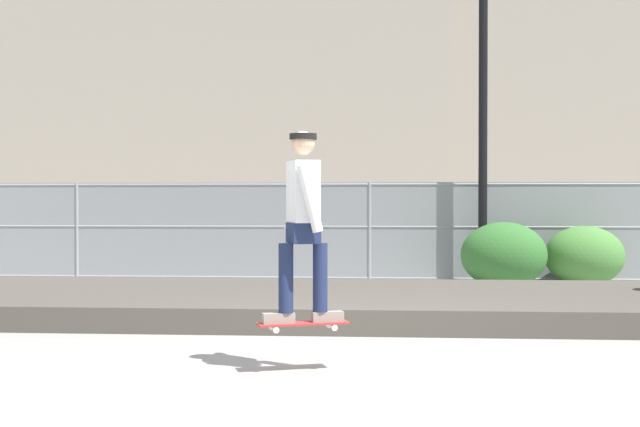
# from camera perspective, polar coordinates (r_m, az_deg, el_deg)

# --- Properties ---
(ground_plane) EXTENTS (120.00, 120.00, 0.00)m
(ground_plane) POSITION_cam_1_polar(r_m,az_deg,el_deg) (7.67, 2.55, -10.34)
(ground_plane) COLOR gray
(gravel_berm) EXTENTS (13.19, 3.74, 0.29)m
(gravel_berm) POSITION_cam_1_polar(r_m,az_deg,el_deg) (11.09, 3.07, -6.12)
(gravel_berm) COLOR #4C473F
(gravel_berm) RESTS_ON ground_plane
(skateboard) EXTENTS (0.82, 0.45, 0.07)m
(skateboard) POSITION_cam_1_polar(r_m,az_deg,el_deg) (7.37, -1.16, -7.54)
(skateboard) COLOR #B22D2D
(skater) EXTENTS (0.71, 0.62, 1.68)m
(skater) POSITION_cam_1_polar(r_m,az_deg,el_deg) (7.29, -1.16, -0.08)
(skater) COLOR gray
(skater) RESTS_ON skateboard
(chain_fence) EXTENTS (22.47, 0.06, 1.85)m
(chain_fence) POSITION_cam_1_polar(r_m,az_deg,el_deg) (15.61, 3.41, -1.23)
(chain_fence) COLOR gray
(chain_fence) RESTS_ON ground_plane
(street_lamp) EXTENTS (0.44, 0.44, 7.30)m
(street_lamp) POSITION_cam_1_polar(r_m,az_deg,el_deg) (15.61, 11.08, 11.92)
(street_lamp) COLOR black
(street_lamp) RESTS_ON ground_plane
(parked_car_near) EXTENTS (4.40, 1.95, 1.66)m
(parked_car_near) POSITION_cam_1_polar(r_m,az_deg,el_deg) (19.62, -7.24, -1.10)
(parked_car_near) COLOR black
(parked_car_near) RESTS_ON ground_plane
(parked_car_mid) EXTENTS (4.51, 2.17, 1.66)m
(parked_car_mid) POSITION_cam_1_polar(r_m,az_deg,el_deg) (19.66, 11.71, -1.10)
(parked_car_mid) COLOR #474C54
(parked_car_mid) RESTS_ON ground_plane
(library_building) EXTENTS (27.19, 13.01, 25.42)m
(library_building) POSITION_cam_1_polar(r_m,az_deg,el_deg) (51.36, -7.31, 13.41)
(library_building) COLOR #9E9384
(library_building) RESTS_ON ground_plane
(office_block) EXTENTS (26.18, 16.04, 22.42)m
(office_block) POSITION_cam_1_polar(r_m,az_deg,el_deg) (54.15, 19.78, 11.10)
(office_block) COLOR #9E9384
(office_block) RESTS_ON ground_plane
(shrub_left) EXTENTS (1.47, 1.21, 1.14)m
(shrub_left) POSITION_cam_1_polar(r_m,az_deg,el_deg) (14.69, 12.43, -2.79)
(shrub_left) COLOR #336B2D
(shrub_left) RESTS_ON ground_plane
(shrub_center) EXTENTS (1.38, 1.13, 1.06)m
(shrub_center) POSITION_cam_1_polar(r_m,az_deg,el_deg) (15.39, 17.60, -2.78)
(shrub_center) COLOR #477F38
(shrub_center) RESTS_ON ground_plane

